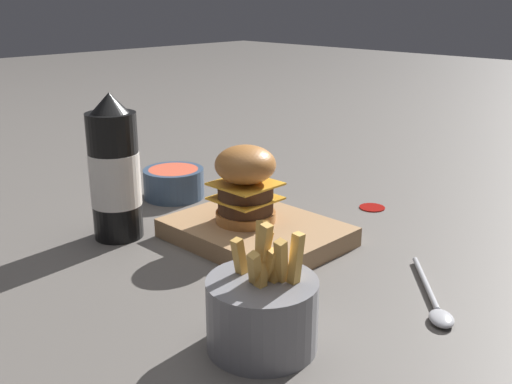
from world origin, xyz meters
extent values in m
plane|color=#5B5651|center=(0.00, 0.00, 0.00)|extent=(6.00, 6.00, 0.00)
cube|color=#A37A51|center=(0.02, 0.07, 0.01)|extent=(0.25, 0.19, 0.03)
cylinder|color=#AD6B33|center=(0.00, 0.07, 0.04)|extent=(0.09, 0.09, 0.02)
cylinder|color=#422819|center=(0.00, 0.07, 0.05)|extent=(0.08, 0.08, 0.02)
cube|color=gold|center=(0.00, 0.07, 0.07)|extent=(0.09, 0.09, 0.00)
cylinder|color=#422819|center=(0.00, 0.07, 0.08)|extent=(0.08, 0.08, 0.02)
cube|color=gold|center=(0.00, 0.07, 0.09)|extent=(0.09, 0.09, 0.00)
ellipsoid|color=#AD6B33|center=(0.00, 0.07, 0.12)|extent=(0.09, 0.09, 0.06)
cylinder|color=black|center=(-0.15, -0.06, 0.10)|extent=(0.07, 0.07, 0.19)
cylinder|color=white|center=(-0.15, -0.06, 0.09)|extent=(0.08, 0.08, 0.08)
cone|color=black|center=(-0.15, -0.06, 0.21)|extent=(0.06, 0.06, 0.03)
cylinder|color=slate|center=(0.22, -0.13, 0.04)|extent=(0.12, 0.12, 0.08)
cube|color=gold|center=(0.24, -0.11, 0.09)|extent=(0.02, 0.03, 0.08)
cube|color=gold|center=(0.23, -0.12, 0.08)|extent=(0.03, 0.01, 0.07)
cube|color=gold|center=(0.20, -0.13, 0.08)|extent=(0.01, 0.02, 0.07)
cube|color=gold|center=(0.25, -0.11, 0.09)|extent=(0.02, 0.01, 0.09)
cube|color=gold|center=(0.22, -0.13, 0.09)|extent=(0.03, 0.01, 0.10)
cube|color=gold|center=(0.22, -0.12, 0.09)|extent=(0.02, 0.03, 0.08)
cube|color=gold|center=(0.22, -0.14, 0.08)|extent=(0.03, 0.03, 0.07)
cube|color=gold|center=(0.23, -0.13, 0.09)|extent=(0.04, 0.04, 0.09)
cube|color=gold|center=(0.23, -0.12, 0.08)|extent=(0.01, 0.02, 0.06)
cylinder|color=#384C66|center=(-0.24, 0.12, 0.03)|extent=(0.11, 0.11, 0.05)
cylinder|color=#CC4C33|center=(-0.24, 0.12, 0.05)|extent=(0.09, 0.09, 0.01)
cylinder|color=#B2B2B7|center=(0.28, 0.12, 0.01)|extent=(0.10, 0.11, 0.01)
ellipsoid|color=#B2B2B7|center=(0.34, 0.05, 0.01)|extent=(0.05, 0.05, 0.01)
cylinder|color=#9E140F|center=(0.06, 0.32, 0.00)|extent=(0.04, 0.04, 0.00)
camera|label=1|loc=(0.61, -0.53, 0.36)|focal=42.00mm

